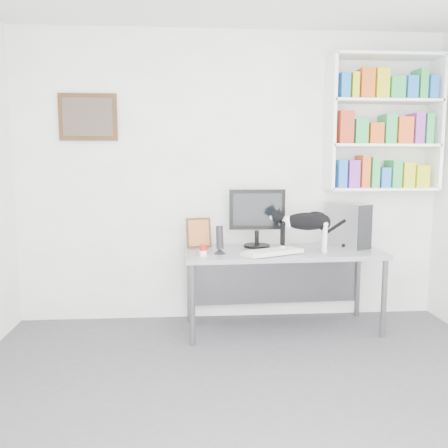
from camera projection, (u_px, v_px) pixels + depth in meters
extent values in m
cube|color=#515256|center=(261.00, 429.00, 2.68)|extent=(4.00, 4.00, 0.01)
cube|color=white|center=(231.00, 178.00, 4.47)|extent=(4.00, 0.01, 2.70)
cube|color=white|center=(384.00, 123.00, 4.36)|extent=(1.03, 0.28, 1.24)
cube|color=#4D3018|center=(88.00, 117.00, 4.28)|extent=(0.52, 0.04, 0.42)
cube|color=gray|center=(282.00, 290.00, 4.24)|extent=(1.76, 0.74, 0.72)
cube|color=black|center=(257.00, 218.00, 4.32)|extent=(0.51, 0.26, 0.54)
cube|color=silver|center=(272.00, 252.00, 4.01)|extent=(0.56, 0.41, 0.04)
cube|color=silver|center=(348.00, 225.00, 4.34)|extent=(0.34, 0.45, 0.41)
cylinder|color=black|center=(220.00, 239.00, 4.03)|extent=(0.13, 0.13, 0.25)
cube|color=#4D3018|center=(199.00, 232.00, 4.33)|extent=(0.24, 0.13, 0.28)
cylinder|color=#AE1A0E|center=(203.00, 251.00, 3.94)|extent=(0.08, 0.08, 0.09)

